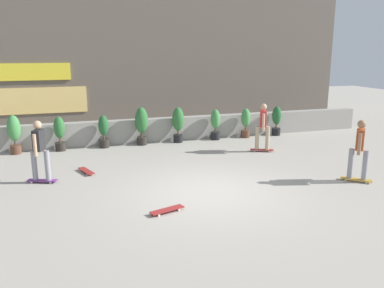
# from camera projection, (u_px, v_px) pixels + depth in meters

# --- Properties ---
(ground_plane) EXTENTS (48.00, 48.00, 0.00)m
(ground_plane) POSITION_uv_depth(u_px,v_px,m) (210.00, 192.00, 10.01)
(ground_plane) COLOR #A8A093
(planter_wall) EXTENTS (18.00, 0.40, 0.90)m
(planter_wall) POSITION_uv_depth(u_px,v_px,m) (157.00, 130.00, 15.46)
(planter_wall) COLOR gray
(planter_wall) RESTS_ON ground
(building_backdrop) EXTENTS (20.00, 2.08, 6.50)m
(building_backdrop) POSITION_uv_depth(u_px,v_px,m) (137.00, 55.00, 18.52)
(building_backdrop) COLOR #60564C
(building_backdrop) RESTS_ON ground
(potted_plant_0) EXTENTS (0.44, 0.44, 1.34)m
(potted_plant_0) POSITION_uv_depth(u_px,v_px,m) (14.00, 132.00, 13.48)
(potted_plant_0) COLOR brown
(potted_plant_0) RESTS_ON ground
(potted_plant_1) EXTENTS (0.38, 0.38, 1.22)m
(potted_plant_1) POSITION_uv_depth(u_px,v_px,m) (60.00, 133.00, 13.93)
(potted_plant_1) COLOR #2D2823
(potted_plant_1) RESTS_ON ground
(potted_plant_2) EXTENTS (0.36, 0.36, 1.19)m
(potted_plant_2) POSITION_uv_depth(u_px,v_px,m) (104.00, 131.00, 14.39)
(potted_plant_2) COLOR #2D2823
(potted_plant_2) RESTS_ON ground
(potted_plant_3) EXTENTS (0.47, 0.47, 1.42)m
(potted_plant_3) POSITION_uv_depth(u_px,v_px,m) (142.00, 123.00, 14.76)
(potted_plant_3) COLOR #2D2823
(potted_plant_3) RESTS_ON ground
(potted_plant_4) EXTENTS (0.45, 0.45, 1.36)m
(potted_plant_4) POSITION_uv_depth(u_px,v_px,m) (178.00, 123.00, 15.19)
(potted_plant_4) COLOR black
(potted_plant_4) RESTS_ON ground
(potted_plant_5) EXTENTS (0.37, 0.37, 1.21)m
(potted_plant_5) POSITION_uv_depth(u_px,v_px,m) (215.00, 124.00, 15.67)
(potted_plant_5) COLOR black
(potted_plant_5) RESTS_ON ground
(potted_plant_6) EXTENTS (0.36, 0.36, 1.19)m
(potted_plant_6) POSITION_uv_depth(u_px,v_px,m) (246.00, 122.00, 16.06)
(potted_plant_6) COLOR brown
(potted_plant_6) RESTS_ON ground
(potted_plant_7) EXTENTS (0.38, 0.38, 1.22)m
(potted_plant_7) POSITION_uv_depth(u_px,v_px,m) (277.00, 120.00, 16.47)
(potted_plant_7) COLOR black
(potted_plant_7) RESTS_ON ground
(skater_foreground) EXTENTS (0.72, 0.69, 1.70)m
(skater_foreground) POSITION_uv_depth(u_px,v_px,m) (359.00, 148.00, 10.57)
(skater_foreground) COLOR #BF8C26
(skater_foreground) RESTS_ON ground
(skater_far_right) EXTENTS (0.82, 0.53, 1.70)m
(skater_far_right) POSITION_uv_depth(u_px,v_px,m) (39.00, 149.00, 10.48)
(skater_far_right) COLOR #72338C
(skater_far_right) RESTS_ON ground
(skater_mid_plaza) EXTENTS (0.81, 0.52, 1.70)m
(skater_mid_plaza) POSITION_uv_depth(u_px,v_px,m) (263.00, 125.00, 13.73)
(skater_mid_plaza) COLOR maroon
(skater_mid_plaza) RESTS_ON ground
(skateboard_near_camera) EXTENTS (0.82, 0.43, 0.08)m
(skateboard_near_camera) POSITION_uv_depth(u_px,v_px,m) (167.00, 210.00, 8.72)
(skateboard_near_camera) COLOR maroon
(skateboard_near_camera) RESTS_ON ground
(skateboard_aside) EXTENTS (0.46, 0.82, 0.08)m
(skateboard_aside) POSITION_uv_depth(u_px,v_px,m) (86.00, 171.00, 11.53)
(skateboard_aside) COLOR maroon
(skateboard_aside) RESTS_ON ground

